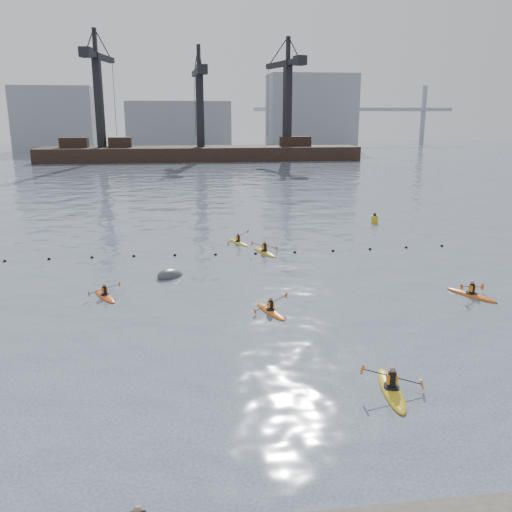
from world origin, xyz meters
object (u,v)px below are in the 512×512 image
Objects in this scene: kayaker_0 at (271,311)px; kayaker_2 at (105,296)px; kayaker_3 at (265,252)px; mooring_buoy at (170,276)px; nav_buoy at (375,219)px; kayaker_1 at (391,389)px; kayaker_5 at (238,242)px; kayaker_4 at (471,294)px.

kayaker_0 is 1.06× the size of kayaker_2.
mooring_buoy is at bearing -161.05° from kayaker_3.
kayaker_1 is at bearing -108.50° from nav_buoy.
kayaker_2 is 0.96× the size of kayaker_5.
kayaker_1 reaches higher than kayaker_5.
kayaker_2 reaches higher than mooring_buoy.
kayaker_2 is 0.84× the size of kayaker_3.
kayaker_2 is at bearing 138.91° from kayaker_0.
kayaker_2 is 0.87× the size of kayaker_4.
kayaker_5 is at bearing 71.48° from kayaker_0.
kayaker_1 is 1.29× the size of kayaker_2.
kayaker_1 is at bearing -62.30° from mooring_buoy.
kayaker_3 reaches higher than mooring_buoy.
kayaker_0 is at bearing -115.23° from kayaker_3.
kayaker_5 reaches higher than kayaker_4.
kayaker_1 reaches higher than nav_buoy.
kayaker_2 is 21.10m from kayaker_4.
kayaker_4 is 18.39m from mooring_buoy.
nav_buoy reaches higher than kayaker_0.
kayaker_1 reaches higher than kayaker_0.
kayaker_3 is (-1.63, 21.58, -0.01)m from kayaker_1.
kayaker_1 is 1.76× the size of mooring_buoy.
mooring_buoy is (-5.39, 7.34, -0.09)m from kayaker_0.
mooring_buoy is (3.65, 3.65, -0.09)m from kayaker_2.
kayaker_4 is (10.35, -11.52, -0.00)m from kayaker_3.
kayaker_4 is 1.57× the size of mooring_buoy.
kayaker_5 is (-3.28, 25.11, -0.02)m from kayaker_1.
kayaker_2 is 5.16m from mooring_buoy.
kayaker_1 is 25.32m from kayaker_5.
kayaker_4 is 2.67× the size of nav_buoy.
kayaker_3 is at bearing -140.11° from nav_buoy.
nav_buoy is at bearing 38.93° from mooring_buoy.
kayaker_0 is 9.11m from mooring_buoy.
kayaker_0 is at bearing -121.16° from nav_buoy.
kayaker_4 is at bearing -34.16° from kayaker_2.
kayaker_3 is 3.89m from kayaker_5.
kayaker_2 is (-9.04, 3.69, -0.00)m from kayaker_0.
kayaker_0 is at bearing -53.70° from mooring_buoy.
kayaker_3 is 1.15× the size of kayaker_5.
mooring_buoy is at bearing 107.42° from kayaker_0.
kayaker_3 is at bearing 37.17° from mooring_buoy.
kayaker_5 reaches higher than mooring_buoy.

